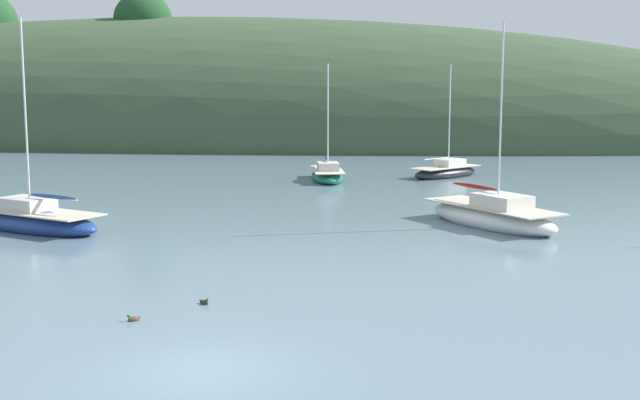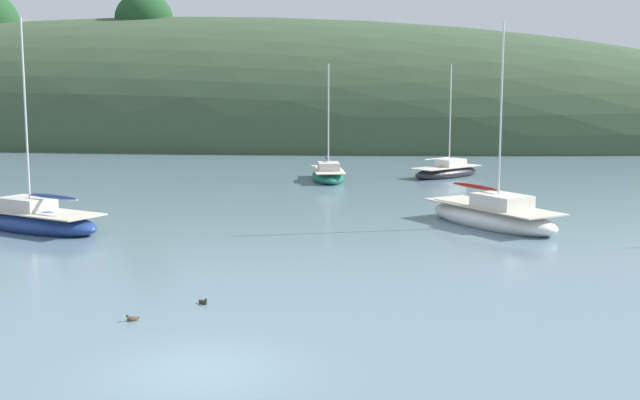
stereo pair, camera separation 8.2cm
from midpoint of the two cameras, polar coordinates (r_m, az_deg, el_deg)
ground_plane at (r=19.97m, az=-8.07°, el=-11.57°), size 400.00×400.00×0.00m
far_shoreline_hill at (r=97.36m, az=-10.30°, el=4.16°), size 150.00×36.00×31.58m
sailboat_black_sloop at (r=59.39m, az=8.79°, el=1.95°), size 5.58×6.00×8.14m
sailboat_white_near at (r=39.83m, az=-19.01°, el=-1.34°), size 7.72×5.15×9.80m
sailboat_teal_outer at (r=39.55m, az=11.91°, el=-1.10°), size 7.03×7.86×9.67m
sailboat_grey_yawl at (r=56.57m, az=0.60°, el=1.76°), size 3.40×6.62×8.15m
duck_straggler at (r=25.58m, az=-7.98°, el=-7.01°), size 0.39×0.34×0.24m
duck_lone_left at (r=24.20m, az=-12.75°, el=-8.02°), size 0.38×0.36×0.24m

